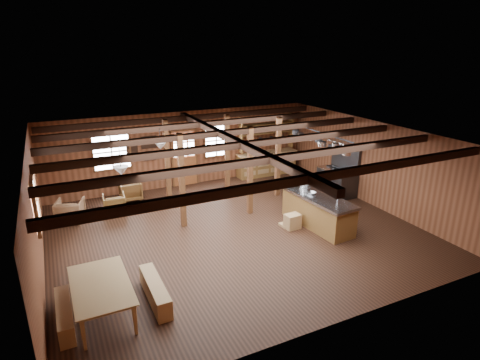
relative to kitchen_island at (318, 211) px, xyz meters
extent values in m
cube|color=black|center=(-2.37, 0.71, -0.49)|extent=(10.00, 9.00, 0.02)
cube|color=black|center=(-2.37, 0.71, 2.33)|extent=(10.00, 9.00, 0.02)
cube|color=brown|center=(-7.38, 0.71, 0.92)|extent=(0.02, 9.00, 2.80)
cube|color=brown|center=(2.64, 0.71, 0.92)|extent=(0.02, 9.00, 2.80)
cube|color=brown|center=(-2.37, 5.22, 0.92)|extent=(10.00, 0.02, 2.80)
cube|color=brown|center=(-2.37, -3.80, 0.92)|extent=(10.00, 0.02, 2.80)
cube|color=black|center=(-2.37, -2.79, 2.20)|extent=(9.80, 0.12, 0.18)
cube|color=black|center=(-2.37, -1.29, 2.20)|extent=(9.80, 0.12, 0.18)
cube|color=black|center=(-2.37, 0.21, 2.20)|extent=(9.80, 0.12, 0.18)
cube|color=black|center=(-2.37, 1.71, 2.20)|extent=(9.80, 0.12, 0.18)
cube|color=black|center=(-2.37, 3.21, 2.20)|extent=(9.80, 0.12, 0.18)
cube|color=black|center=(-2.37, 4.51, 2.20)|extent=(9.80, 0.12, 0.18)
cube|color=black|center=(-2.37, 0.71, 2.20)|extent=(0.18, 8.82, 0.18)
cube|color=#432B13|center=(-3.57, 1.71, 0.92)|extent=(0.15, 0.15, 2.80)
cube|color=#432B13|center=(-3.37, 3.91, 0.92)|extent=(0.15, 0.15, 2.80)
cube|color=#432B13|center=(-1.37, 1.71, 0.92)|extent=(0.15, 0.15, 2.80)
cube|color=#432B13|center=(-1.17, 3.91, 0.92)|extent=(0.15, 0.15, 2.80)
cube|color=#432B13|center=(0.23, 2.71, 0.92)|extent=(0.15, 0.15, 2.80)
cube|color=brown|center=(-2.37, 5.16, 0.07)|extent=(0.90, 0.06, 1.10)
cube|color=#432B13|center=(-2.85, 5.16, 0.57)|extent=(0.06, 0.08, 2.10)
cube|color=#432B13|center=(-1.89, 5.16, 0.57)|extent=(0.06, 0.08, 2.10)
cube|color=#432B13|center=(-2.37, 5.16, 1.64)|extent=(1.02, 0.08, 0.06)
cube|color=white|center=(-2.37, 5.16, 1.07)|extent=(0.84, 0.02, 0.90)
cube|color=white|center=(-4.97, 5.17, 1.12)|extent=(1.20, 0.02, 1.20)
cube|color=#432B13|center=(-4.97, 5.17, 1.12)|extent=(1.32, 0.06, 1.32)
cube|color=white|center=(-1.07, 5.17, 1.12)|extent=(0.90, 0.02, 1.20)
cube|color=#432B13|center=(-1.07, 5.17, 1.12)|extent=(1.02, 0.06, 1.32)
cube|color=white|center=(-7.33, 1.21, 1.12)|extent=(0.02, 1.20, 1.20)
cube|color=#432B13|center=(-7.33, 1.21, 1.12)|extent=(0.14, 1.24, 1.32)
cube|color=silver|center=(-3.67, 5.17, 1.32)|extent=(0.50, 0.03, 0.40)
cube|color=black|center=(-3.67, 5.16, 1.32)|extent=(0.55, 0.02, 0.45)
cube|color=silver|center=(-4.27, 5.17, 1.22)|extent=(0.35, 0.03, 0.45)
cube|color=black|center=(-4.27, 5.16, 1.22)|extent=(0.40, 0.02, 0.50)
cube|color=silver|center=(-3.67, 5.17, 0.82)|extent=(0.40, 0.03, 0.30)
cube|color=black|center=(-3.67, 5.16, 0.82)|extent=(0.45, 0.02, 0.35)
cube|color=brown|center=(1.03, 4.91, -0.03)|extent=(2.50, 0.55, 0.90)
cube|color=#9B7846|center=(1.03, 4.89, 0.45)|extent=(2.55, 0.60, 0.06)
cube|color=brown|center=(1.03, 4.96, 0.92)|extent=(2.30, 0.35, 0.04)
cube|color=brown|center=(1.03, 4.96, 1.27)|extent=(2.30, 0.35, 0.04)
cube|color=brown|center=(1.03, 4.96, 1.62)|extent=(2.30, 0.35, 0.04)
cube|color=brown|center=(-0.12, 4.96, 1.27)|extent=(0.04, 0.35, 1.40)
cube|color=brown|center=(2.18, 4.96, 1.27)|extent=(0.04, 0.35, 1.40)
cylinder|color=#2C2C2F|center=(-5.37, 0.71, 2.10)|extent=(0.02, 0.02, 0.45)
cone|color=white|center=(-5.37, 0.71, 1.77)|extent=(0.36, 0.36, 0.22)
cylinder|color=#2C2C2F|center=(-3.87, 2.71, 2.10)|extent=(0.02, 0.02, 0.45)
cone|color=white|center=(-3.87, 2.71, 1.77)|extent=(0.36, 0.36, 0.22)
cylinder|color=#2C2C2F|center=(0.70, 1.01, 2.07)|extent=(0.04, 3.00, 0.04)
cylinder|color=#2C2C2F|center=(0.60, -0.34, 1.96)|extent=(0.01, 0.01, 0.23)
cylinder|color=#ADAFB4|center=(0.60, -0.34, 1.78)|extent=(0.25, 0.25, 0.14)
cylinder|color=#2C2C2F|center=(0.66, -0.04, 1.98)|extent=(0.01, 0.01, 0.18)
cylinder|color=#2C2C2F|center=(0.66, -0.04, 1.82)|extent=(0.18, 0.18, 0.14)
cylinder|color=#2C2C2F|center=(0.68, 0.26, 1.99)|extent=(0.01, 0.01, 0.16)
cylinder|color=#ADAFB4|center=(0.68, 0.26, 1.84)|extent=(0.21, 0.21, 0.14)
cylinder|color=#2C2C2F|center=(0.79, 0.56, 1.92)|extent=(0.01, 0.01, 0.30)
cylinder|color=#2C2C2F|center=(0.79, 0.56, 1.71)|extent=(0.22, 0.22, 0.14)
cylinder|color=#2C2C2F|center=(0.66, 0.86, 1.95)|extent=(0.01, 0.01, 0.25)
cylinder|color=#ADAFB4|center=(0.66, 0.86, 1.76)|extent=(0.27, 0.27, 0.14)
cylinder|color=#2C2C2F|center=(0.75, 1.16, 1.98)|extent=(0.01, 0.01, 0.19)
cylinder|color=#2C2C2F|center=(0.75, 1.16, 1.82)|extent=(0.24, 0.24, 0.14)
cylinder|color=#2C2C2F|center=(0.71, 1.46, 1.98)|extent=(0.01, 0.01, 0.19)
cylinder|color=#ADAFB4|center=(0.71, 1.46, 1.81)|extent=(0.24, 0.24, 0.14)
cylinder|color=#2C2C2F|center=(0.80, 1.76, 1.95)|extent=(0.01, 0.01, 0.25)
cylinder|color=#2C2C2F|center=(0.80, 1.76, 1.75)|extent=(0.25, 0.25, 0.14)
cylinder|color=#2C2C2F|center=(0.68, 2.06, 1.96)|extent=(0.01, 0.01, 0.22)
cylinder|color=#ADAFB4|center=(0.68, 2.06, 1.79)|extent=(0.21, 0.21, 0.14)
cylinder|color=#2C2C2F|center=(0.68, 2.36, 1.98)|extent=(0.01, 0.01, 0.17)
cylinder|color=#2C2C2F|center=(0.68, 2.36, 1.83)|extent=(0.22, 0.22, 0.14)
cube|color=brown|center=(0.00, 0.00, -0.05)|extent=(0.98, 2.45, 0.86)
cube|color=#ADAFB4|center=(0.00, 0.00, 0.42)|extent=(1.07, 2.56, 0.08)
cylinder|color=#2C2C2F|center=(0.00, -0.60, 0.42)|extent=(0.44, 0.44, 0.06)
cylinder|color=#ADAFB4|center=(0.20, -0.60, 0.57)|extent=(0.03, 0.03, 0.30)
cube|color=#9B7846|center=(-0.77, 0.15, -0.26)|extent=(0.51, 0.38, 0.44)
cube|color=#2C2C2F|center=(2.23, 1.91, -0.05)|extent=(0.75, 1.41, 0.85)
cube|color=#ADAFB4|center=(2.23, 1.91, 0.39)|extent=(0.77, 1.43, 0.04)
cube|color=#2C2C2F|center=(2.55, 1.91, 0.89)|extent=(0.12, 1.41, 0.94)
cube|color=#ADAFB4|center=(2.43, 1.91, 1.36)|extent=(0.40, 1.51, 0.05)
imported|color=#9B7546|center=(-6.27, -1.53, -0.13)|extent=(1.11, 1.97, 0.69)
cube|color=#9B7846|center=(-7.02, -1.53, -0.27)|extent=(0.28, 1.49, 0.41)
cube|color=#9B7846|center=(-5.26, -1.53, -0.26)|extent=(0.30, 1.61, 0.44)
imported|color=brown|center=(-5.26, 3.55, -0.16)|extent=(0.72, 0.74, 0.63)
imported|color=brown|center=(-4.57, 4.51, -0.15)|extent=(0.72, 0.74, 0.66)
imported|color=brown|center=(-6.57, 3.45, -0.13)|extent=(0.95, 0.97, 0.71)
cylinder|color=#ADAFB4|center=(0.03, 0.74, 0.56)|extent=(0.33, 0.33, 0.20)
imported|color=silver|center=(-0.10, 0.22, 0.49)|extent=(0.28, 0.28, 0.06)
camera|label=1|loc=(-6.78, -8.79, 4.69)|focal=30.00mm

